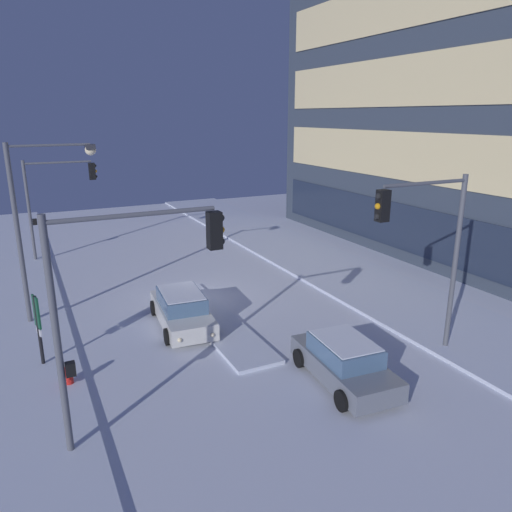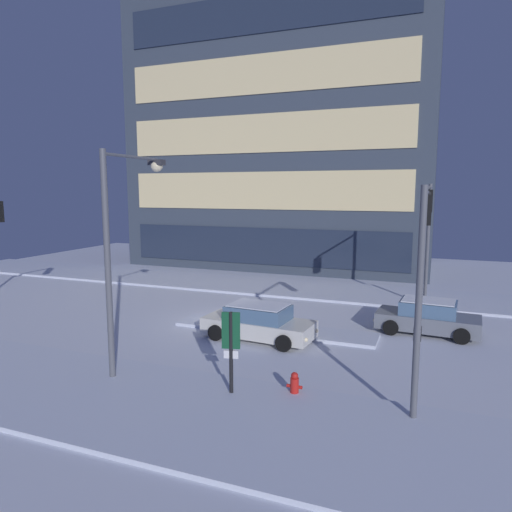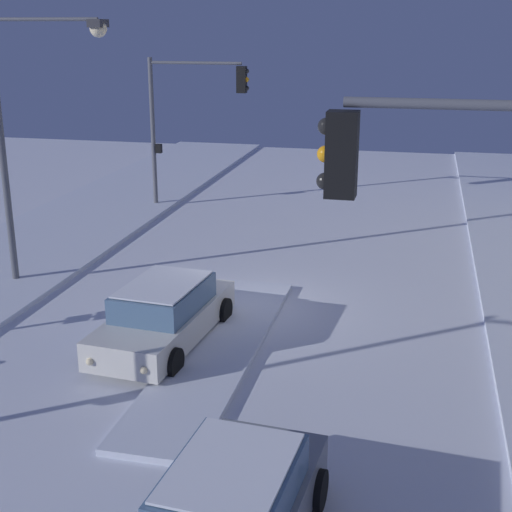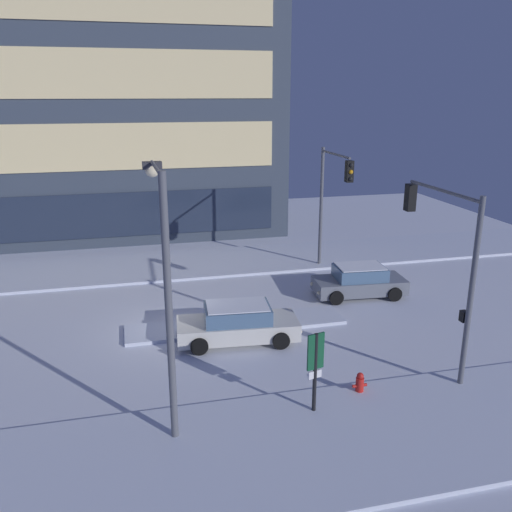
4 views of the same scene
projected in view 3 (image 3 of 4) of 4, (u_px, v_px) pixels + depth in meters
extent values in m
plane|color=silver|center=(255.00, 308.00, 18.99)|extent=(52.00, 52.00, 0.00)
cube|color=silver|center=(218.00, 350.00, 16.42)|extent=(9.00, 1.80, 0.14)
cube|color=silver|center=(165.00, 322.00, 16.78)|extent=(4.76, 2.21, 0.66)
cube|color=slate|center=(164.00, 298.00, 16.60)|extent=(2.63, 1.85, 0.60)
cube|color=white|center=(163.00, 284.00, 16.49)|extent=(2.43, 1.72, 0.04)
sphere|color=#F9E5B2|center=(144.00, 370.00, 14.50)|extent=(0.16, 0.16, 0.16)
sphere|color=#F9E5B2|center=(90.00, 362.00, 14.87)|extent=(0.16, 0.16, 0.16)
cylinder|color=black|center=(174.00, 363.00, 15.19)|extent=(0.68, 0.28, 0.66)
cylinder|color=black|center=(98.00, 351.00, 15.73)|extent=(0.68, 0.28, 0.66)
cylinder|color=black|center=(224.00, 311.00, 17.96)|extent=(0.68, 0.28, 0.66)
cylinder|color=black|center=(158.00, 303.00, 18.49)|extent=(0.68, 0.28, 0.66)
cube|color=slate|center=(231.00, 488.00, 9.76)|extent=(2.41, 1.79, 0.60)
cube|color=white|center=(231.00, 466.00, 9.66)|extent=(2.23, 1.67, 0.04)
sphere|color=#F9E5B2|center=(240.00, 439.00, 12.08)|extent=(0.16, 0.16, 0.16)
sphere|color=#F9E5B2|center=(310.00, 452.00, 11.73)|extent=(0.16, 0.16, 0.16)
cylinder|color=black|center=(208.00, 469.00, 11.54)|extent=(0.67, 0.27, 0.66)
cylinder|color=black|center=(317.00, 490.00, 11.02)|extent=(0.67, 0.27, 0.66)
cylinder|color=#565960|center=(153.00, 134.00, 28.92)|extent=(0.18, 0.18, 5.98)
cylinder|color=#565960|center=(195.00, 63.00, 27.66)|extent=(0.12, 3.71, 0.12)
cube|color=black|center=(242.00, 80.00, 27.44)|extent=(0.32, 0.36, 1.00)
sphere|color=black|center=(246.00, 71.00, 27.30)|extent=(0.20, 0.20, 0.20)
sphere|color=orange|center=(247.00, 80.00, 27.40)|extent=(0.20, 0.20, 0.20)
sphere|color=black|center=(247.00, 88.00, 27.50)|extent=(0.20, 0.20, 0.20)
cube|color=black|center=(159.00, 148.00, 29.05)|extent=(0.20, 0.24, 0.36)
cylinder|color=#565960|center=(506.00, 106.00, 7.72)|extent=(0.12, 3.51, 0.12)
cube|color=black|center=(342.00, 155.00, 8.28)|extent=(0.32, 0.36, 1.00)
sphere|color=black|center=(326.00, 126.00, 8.22)|extent=(0.20, 0.20, 0.20)
sphere|color=orange|center=(325.00, 154.00, 8.32)|extent=(0.20, 0.20, 0.20)
sphere|color=black|center=(325.00, 181.00, 8.42)|extent=(0.20, 0.20, 0.20)
cylinder|color=#565960|center=(3.00, 156.00, 19.78)|extent=(0.20, 0.20, 7.45)
cylinder|color=#565960|center=(42.00, 19.00, 18.39)|extent=(0.17, 3.07, 0.10)
cube|color=#333338|center=(98.00, 23.00, 18.12)|extent=(0.56, 0.36, 0.20)
sphere|color=#F9E5B2|center=(98.00, 29.00, 18.16)|extent=(0.44, 0.44, 0.44)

